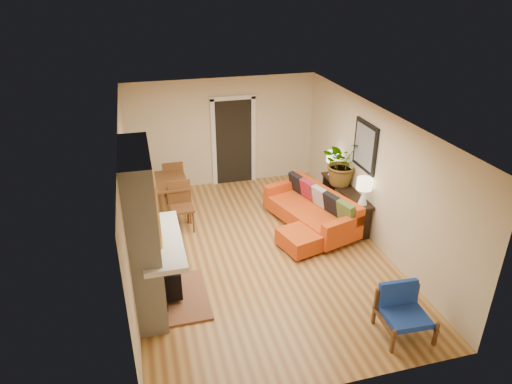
% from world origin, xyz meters
% --- Properties ---
extents(room_shell, '(6.50, 6.50, 6.50)m').
position_xyz_m(room_shell, '(0.60, 2.63, 1.24)').
color(room_shell, tan).
rests_on(room_shell, ground).
extents(fireplace, '(1.09, 1.68, 2.60)m').
position_xyz_m(fireplace, '(-2.00, -1.00, 1.24)').
color(fireplace, white).
rests_on(fireplace, ground).
extents(sofa, '(1.49, 2.31, 0.84)m').
position_xyz_m(sofa, '(1.35, 0.66, 0.37)').
color(sofa, silver).
rests_on(sofa, ground).
extents(ottoman, '(0.91, 0.91, 0.38)m').
position_xyz_m(ottoman, '(0.80, -0.13, 0.22)').
color(ottoman, silver).
rests_on(ottoman, ground).
extents(blue_chair, '(0.73, 0.72, 0.72)m').
position_xyz_m(blue_chair, '(1.45, -2.55, 0.39)').
color(blue_chair, brown).
rests_on(blue_chair, ground).
extents(dining_table, '(0.81, 1.87, 1.01)m').
position_xyz_m(dining_table, '(-1.38, 1.88, 0.66)').
color(dining_table, brown).
rests_on(dining_table, ground).
extents(console_table, '(0.34, 1.85, 0.72)m').
position_xyz_m(console_table, '(2.07, 0.72, 0.58)').
color(console_table, black).
rests_on(console_table, ground).
extents(lamp_near, '(0.30, 0.30, 0.54)m').
position_xyz_m(lamp_near, '(2.07, 0.00, 1.06)').
color(lamp_near, white).
rests_on(lamp_near, console_table).
extents(lamp_far, '(0.30, 0.30, 0.54)m').
position_xyz_m(lamp_far, '(2.07, 1.45, 1.06)').
color(lamp_far, white).
rests_on(lamp_far, console_table).
extents(houseplant, '(1.07, 0.99, 0.98)m').
position_xyz_m(houseplant, '(2.06, 0.98, 1.22)').
color(houseplant, '#1E5919').
rests_on(houseplant, console_table).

